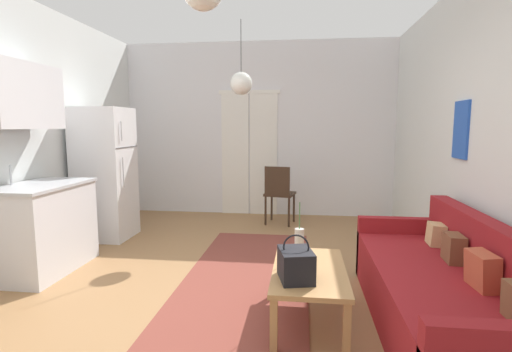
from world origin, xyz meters
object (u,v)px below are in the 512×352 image
object	(u,v)px
refrigerator	(105,174)
accent_chair	(279,191)
pendant_lamp_far	(241,83)
handbag	(296,264)
couch	(448,295)
bamboo_vase	(299,243)
coffee_table	(309,275)

from	to	relation	value
refrigerator	accent_chair	xyz separation A→B (m)	(2.24, 0.96, -0.35)
refrigerator	pendant_lamp_far	bearing A→B (deg)	12.11
pendant_lamp_far	refrigerator	bearing A→B (deg)	-167.89
accent_chair	handbag	bearing A→B (deg)	106.81
couch	handbag	world-z (taller)	couch
couch	refrigerator	size ratio (longest dim) A/B	1.25
bamboo_vase	handbag	distance (m)	0.46
handbag	pendant_lamp_far	bearing A→B (deg)	107.31
handbag	pendant_lamp_far	size ratio (longest dim) A/B	0.34
bamboo_vase	accent_chair	distance (m)	2.67
handbag	refrigerator	size ratio (longest dim) A/B	0.19
couch	accent_chair	world-z (taller)	accent_chair
bamboo_vase	accent_chair	world-z (taller)	accent_chair
coffee_table	bamboo_vase	bearing A→B (deg)	108.70
couch	handbag	bearing A→B (deg)	-170.75
bamboo_vase	refrigerator	world-z (taller)	refrigerator
coffee_table	handbag	xyz separation A→B (m)	(-0.10, -0.22, 0.16)
coffee_table	pendant_lamp_far	xyz separation A→B (m)	(-0.89, 2.30, 1.68)
accent_chair	pendant_lamp_far	xyz separation A→B (m)	(-0.48, -0.58, 1.53)
refrigerator	coffee_table	bearing A→B (deg)	-36.01
handbag	refrigerator	world-z (taller)	refrigerator
couch	accent_chair	bearing A→B (deg)	115.55
couch	refrigerator	xyz separation A→B (m)	(-3.64, 1.97, 0.58)
accent_chair	bamboo_vase	bearing A→B (deg)	108.20
refrigerator	pendant_lamp_far	distance (m)	2.16
coffee_table	bamboo_vase	world-z (taller)	bamboo_vase
coffee_table	handbag	distance (m)	0.29
accent_chair	coffee_table	bearing A→B (deg)	109.18
coffee_table	refrigerator	distance (m)	3.31
bamboo_vase	accent_chair	size ratio (longest dim) A/B	0.52
couch	accent_chair	xyz separation A→B (m)	(-1.40, 2.93, 0.23)
couch	pendant_lamp_far	distance (m)	3.49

